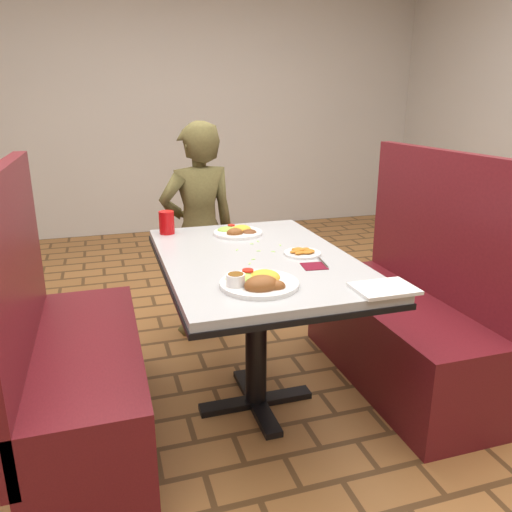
{
  "coord_description": "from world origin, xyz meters",
  "views": [
    {
      "loc": [
        -0.62,
        -1.99,
        1.41
      ],
      "look_at": [
        0.0,
        0.0,
        0.75
      ],
      "focal_mm": 35.0,
      "sensor_mm": 36.0,
      "label": 1
    }
  ],
  "objects_px": {
    "far_dinner_plate": "(238,230)",
    "plantain_plate": "(302,252)",
    "diner_person": "(199,232)",
    "booth_bench_right": "(406,321)",
    "near_dinner_plate": "(258,279)",
    "booth_bench_left": "(74,369)",
    "red_tumbler": "(167,222)",
    "dining_table": "(256,277)"
  },
  "relations": [
    {
      "from": "booth_bench_left",
      "to": "diner_person",
      "type": "distance_m",
      "value": 1.18
    },
    {
      "from": "booth_bench_left",
      "to": "red_tumbler",
      "type": "relative_size",
      "value": 10.34
    },
    {
      "from": "far_dinner_plate",
      "to": "near_dinner_plate",
      "type": "bearing_deg",
      "value": -99.62
    },
    {
      "from": "dining_table",
      "to": "booth_bench_right",
      "type": "bearing_deg",
      "value": 0.0
    },
    {
      "from": "far_dinner_plate",
      "to": "booth_bench_left",
      "type": "bearing_deg",
      "value": -154.7
    },
    {
      "from": "dining_table",
      "to": "booth_bench_left",
      "type": "bearing_deg",
      "value": 180.0
    },
    {
      "from": "dining_table",
      "to": "plantain_plate",
      "type": "bearing_deg",
      "value": -11.26
    },
    {
      "from": "dining_table",
      "to": "booth_bench_right",
      "type": "relative_size",
      "value": 1.01
    },
    {
      "from": "booth_bench_left",
      "to": "plantain_plate",
      "type": "bearing_deg",
      "value": -2.3
    },
    {
      "from": "far_dinner_plate",
      "to": "red_tumbler",
      "type": "bearing_deg",
      "value": 161.64
    },
    {
      "from": "booth_bench_left",
      "to": "booth_bench_right",
      "type": "bearing_deg",
      "value": 0.0
    },
    {
      "from": "diner_person",
      "to": "far_dinner_plate",
      "type": "relative_size",
      "value": 5.22
    },
    {
      "from": "booth_bench_left",
      "to": "plantain_plate",
      "type": "relative_size",
      "value": 7.37
    },
    {
      "from": "dining_table",
      "to": "near_dinner_plate",
      "type": "relative_size",
      "value": 4.16
    },
    {
      "from": "diner_person",
      "to": "plantain_plate",
      "type": "distance_m",
      "value": 0.97
    },
    {
      "from": "booth_bench_right",
      "to": "near_dinner_plate",
      "type": "relative_size",
      "value": 4.12
    },
    {
      "from": "booth_bench_right",
      "to": "far_dinner_plate",
      "type": "height_order",
      "value": "booth_bench_right"
    },
    {
      "from": "diner_person",
      "to": "red_tumbler",
      "type": "relative_size",
      "value": 11.14
    },
    {
      "from": "red_tumbler",
      "to": "near_dinner_plate",
      "type": "bearing_deg",
      "value": -75.94
    },
    {
      "from": "dining_table",
      "to": "booth_bench_right",
      "type": "distance_m",
      "value": 0.86
    },
    {
      "from": "booth_bench_left",
      "to": "near_dinner_plate",
      "type": "xyz_separation_m",
      "value": [
        0.69,
        -0.36,
        0.45
      ]
    },
    {
      "from": "booth_bench_right",
      "to": "far_dinner_plate",
      "type": "bearing_deg",
      "value": 153.42
    },
    {
      "from": "diner_person",
      "to": "plantain_plate",
      "type": "relative_size",
      "value": 7.95
    },
    {
      "from": "far_dinner_plate",
      "to": "plantain_plate",
      "type": "height_order",
      "value": "far_dinner_plate"
    },
    {
      "from": "near_dinner_plate",
      "to": "plantain_plate",
      "type": "relative_size",
      "value": 1.79
    },
    {
      "from": "booth_bench_left",
      "to": "far_dinner_plate",
      "type": "distance_m",
      "value": 1.01
    },
    {
      "from": "booth_bench_left",
      "to": "near_dinner_plate",
      "type": "distance_m",
      "value": 0.9
    },
    {
      "from": "near_dinner_plate",
      "to": "far_dinner_plate",
      "type": "xyz_separation_m",
      "value": [
        0.13,
        0.75,
        -0.01
      ]
    },
    {
      "from": "booth_bench_left",
      "to": "far_dinner_plate",
      "type": "bearing_deg",
      "value": 25.3
    },
    {
      "from": "plantain_plate",
      "to": "dining_table",
      "type": "bearing_deg",
      "value": 168.74
    },
    {
      "from": "near_dinner_plate",
      "to": "plantain_plate",
      "type": "xyz_separation_m",
      "value": [
        0.31,
        0.32,
        -0.02
      ]
    },
    {
      "from": "booth_bench_right",
      "to": "near_dinner_plate",
      "type": "distance_m",
      "value": 1.07
    },
    {
      "from": "booth_bench_left",
      "to": "booth_bench_right",
      "type": "relative_size",
      "value": 1.0
    },
    {
      "from": "diner_person",
      "to": "plantain_plate",
      "type": "bearing_deg",
      "value": 97.26
    },
    {
      "from": "far_dinner_plate",
      "to": "red_tumbler",
      "type": "xyz_separation_m",
      "value": [
        -0.34,
        0.11,
        0.04
      ]
    },
    {
      "from": "diner_person",
      "to": "far_dinner_plate",
      "type": "xyz_separation_m",
      "value": [
        0.11,
        -0.49,
        0.13
      ]
    },
    {
      "from": "dining_table",
      "to": "red_tumbler",
      "type": "distance_m",
      "value": 0.62
    },
    {
      "from": "plantain_plate",
      "to": "red_tumbler",
      "type": "xyz_separation_m",
      "value": [
        -0.52,
        0.54,
        0.05
      ]
    },
    {
      "from": "diner_person",
      "to": "red_tumbler",
      "type": "xyz_separation_m",
      "value": [
        -0.24,
        -0.38,
        0.16
      ]
    },
    {
      "from": "booth_bench_left",
      "to": "plantain_plate",
      "type": "xyz_separation_m",
      "value": [
        1.0,
        -0.04,
        0.43
      ]
    },
    {
      "from": "near_dinner_plate",
      "to": "plantain_plate",
      "type": "height_order",
      "value": "near_dinner_plate"
    },
    {
      "from": "dining_table",
      "to": "red_tumbler",
      "type": "relative_size",
      "value": 10.44
    }
  ]
}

